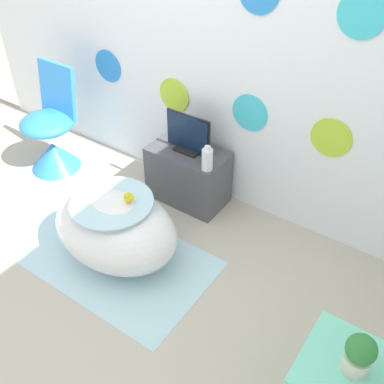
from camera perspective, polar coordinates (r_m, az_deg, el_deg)
The scene contains 11 objects.
ground_plane at distance 2.75m, azimuth -18.41°, elevation -17.04°, with size 12.00×12.00×0.00m, color #BCB29E.
wall_back_dotted at distance 2.97m, azimuth 2.53°, elevation 21.10°, with size 4.52×0.05×2.60m.
rug at distance 3.05m, azimuth -10.24°, elevation -8.05°, with size 1.34×0.79×0.01m.
bathtub at distance 2.90m, azimuth -9.69°, elevation -4.48°, with size 0.86×0.62×0.47m.
rubber_duck at distance 2.69m, azimuth -8.08°, elevation -0.64°, with size 0.06×0.07×0.07m.
chair at distance 3.82m, azimuth -17.38°, elevation 6.55°, with size 0.43×0.43×0.85m.
tv_cabinet at distance 3.32m, azimuth -0.50°, elevation 2.16°, with size 0.57×0.33×0.43m.
tv at distance 3.13m, azimuth -0.51°, elevation 7.20°, with size 0.35×0.12×0.29m.
vase at distance 2.97m, azimuth 1.95°, elevation 4.20°, with size 0.07×0.07×0.18m.
side_table at distance 2.09m, azimuth 19.13°, elevation -21.91°, with size 0.41×0.40×0.54m.
potted_plant_left at distance 1.92m, azimuth 20.48°, elevation -18.73°, with size 0.12×0.12×0.20m.
Camera 1 is at (1.51, -0.72, 2.19)m, focal length 42.00 mm.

